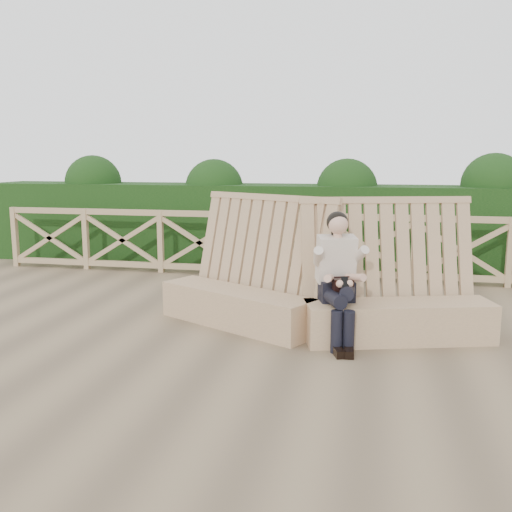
# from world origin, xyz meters

# --- Properties ---
(ground) EXTENTS (60.00, 60.00, 0.00)m
(ground) POSITION_xyz_m (0.00, 0.00, 0.00)
(ground) COLOR brown
(ground) RESTS_ON ground
(bench) EXTENTS (3.96, 1.64, 1.57)m
(bench) POSITION_xyz_m (0.89, 0.62, 0.39)
(bench) COLOR #997757
(bench) RESTS_ON ground
(woman) EXTENTS (0.53, 0.92, 1.43)m
(woman) POSITION_xyz_m (1.16, 0.28, 0.76)
(woman) COLOR black
(woman) RESTS_ON ground
(guardrail) EXTENTS (10.10, 0.09, 1.10)m
(guardrail) POSITION_xyz_m (0.00, 3.50, 0.55)
(guardrail) COLOR #9B835A
(guardrail) RESTS_ON ground
(hedge) EXTENTS (12.00, 1.20, 1.50)m
(hedge) POSITION_xyz_m (0.00, 4.70, 0.75)
(hedge) COLOR black
(hedge) RESTS_ON ground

